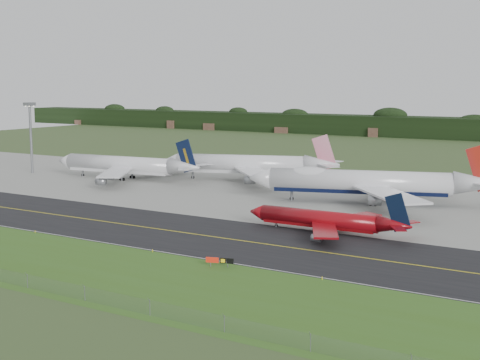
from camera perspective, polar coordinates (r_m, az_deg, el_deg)
name	(u,v)px	position (r m, az deg, el deg)	size (l,w,h in m)	color
ground	(226,233)	(141.22, -1.19, -4.58)	(600.00, 600.00, 0.00)	#2E4620
grass_verge	(114,273)	(114.09, -10.70, -7.83)	(400.00, 30.00, 0.01)	#385F1C
taxiway	(216,237)	(137.93, -2.08, -4.89)	(400.00, 32.00, 0.02)	black
apron	(325,198)	(185.52, 7.25, -1.55)	(400.00, 78.00, 0.01)	gray
taxiway_centreline	(216,237)	(137.93, -2.08, -4.88)	(400.00, 0.40, 0.00)	gold
taxiway_edge_line	(170,253)	(125.62, -5.97, -6.23)	(400.00, 0.25, 0.00)	silver
perimeter_fence	(55,287)	(104.89, -15.49, -8.80)	(320.00, 0.10, 320.00)	slate
jet_ba_747	(368,182)	(178.24, 10.91, -0.21)	(64.19, 51.86, 16.52)	silver
jet_red_737	(327,220)	(142.28, 7.46, -3.42)	(36.54, 29.88, 9.89)	maroon
jet_navy_gold	(127,165)	(222.47, -9.65, 1.23)	(55.28, 47.91, 14.26)	silver
jet_star_tail	(249,165)	(216.87, 0.81, 1.30)	(57.46, 46.77, 15.53)	silver
floodlight_mast	(30,125)	(245.90, -17.46, 4.53)	(3.08, 3.08, 24.82)	slate
taxiway_sign	(220,261)	(115.60, -1.76, -6.88)	(4.73, 1.69, 1.64)	slate
edge_marker_left	(35,232)	(148.05, -17.08, -4.25)	(0.16, 0.16, 0.50)	yellow
edge_marker_center	(153,251)	(126.81, -7.47, -6.01)	(0.16, 0.16, 0.50)	yellow
edge_marker_right	(322,278)	(109.35, 7.02, -8.32)	(0.16, 0.16, 0.50)	yellow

